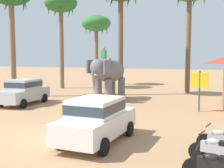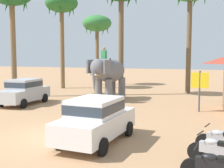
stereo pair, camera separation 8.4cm
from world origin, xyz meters
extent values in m
plane|color=tan|center=(0.00, 0.00, 0.00)|extent=(120.00, 120.00, 0.00)
cube|color=white|center=(1.88, -0.15, 0.68)|extent=(1.87, 4.17, 0.76)
cube|color=white|center=(1.87, -0.25, 1.38)|extent=(1.65, 2.16, 0.64)
cube|color=#2D3842|center=(1.87, -0.25, 1.38)|extent=(1.67, 2.19, 0.35)
cylinder|color=black|center=(1.08, 1.16, 0.30)|extent=(0.21, 0.61, 0.60)
cylinder|color=black|center=(2.78, 1.09, 0.30)|extent=(0.21, 0.61, 0.60)
cylinder|color=black|center=(0.97, -1.38, 0.30)|extent=(0.21, 0.61, 0.60)
cylinder|color=black|center=(2.67, -1.45, 0.30)|extent=(0.21, 0.61, 0.60)
cube|color=#B7BABF|center=(-6.14, 5.96, 0.68)|extent=(1.91, 4.18, 0.76)
cube|color=#B7BABF|center=(-6.14, 6.06, 1.38)|extent=(1.67, 2.18, 0.64)
cube|color=#2D3842|center=(-6.14, 6.06, 1.38)|extent=(1.69, 2.20, 0.35)
cylinder|color=black|center=(-5.22, 4.74, 0.30)|extent=(0.21, 0.61, 0.60)
cylinder|color=black|center=(-6.92, 4.65, 0.30)|extent=(0.21, 0.61, 0.60)
cylinder|color=black|center=(-5.35, 7.28, 0.30)|extent=(0.21, 0.61, 0.60)
cylinder|color=black|center=(-7.05, 7.19, 0.30)|extent=(0.21, 0.61, 0.60)
ellipsoid|color=slate|center=(-1.46, 10.11, 2.15)|extent=(2.20, 3.36, 1.70)
cylinder|color=slate|center=(-1.23, 9.11, 0.80)|extent=(0.52, 0.52, 1.60)
cylinder|color=slate|center=(-2.09, 9.29, 0.80)|extent=(0.52, 0.52, 1.60)
cylinder|color=slate|center=(-0.84, 10.93, 0.80)|extent=(0.52, 0.52, 1.60)
cylinder|color=slate|center=(-1.70, 11.11, 0.80)|extent=(0.52, 0.52, 1.60)
ellipsoid|color=slate|center=(-1.80, 8.51, 2.45)|extent=(1.28, 1.20, 1.20)
cube|color=slate|center=(-1.07, 8.46, 2.50)|extent=(0.28, 0.81, 0.96)
cube|color=slate|center=(-2.48, 8.76, 2.50)|extent=(0.28, 0.81, 0.96)
cone|color=slate|center=(-1.89, 8.07, 1.45)|extent=(0.43, 0.43, 1.60)
cone|color=beige|center=(-1.63, 8.07, 1.95)|extent=(0.23, 0.58, 0.21)
cone|color=beige|center=(-2.14, 8.18, 1.95)|extent=(0.23, 0.58, 0.21)
cube|color=#338C4C|center=(-1.64, 9.27, 3.35)|extent=(0.38, 0.30, 0.60)
sphere|color=#A87A56|center=(-1.64, 9.27, 3.77)|extent=(0.22, 0.22, 0.22)
cylinder|color=#333338|center=(-1.13, 9.17, 2.80)|extent=(0.12, 0.12, 0.55)
cylinder|color=#333338|center=(-2.15, 9.38, 2.80)|extent=(0.12, 0.12, 0.55)
cube|color=black|center=(6.20, -2.45, 0.52)|extent=(1.03, 0.28, 0.32)
ellipsoid|color=black|center=(6.05, -2.44, 0.70)|extent=(0.46, 0.27, 0.20)
cylinder|color=black|center=(5.69, -2.41, 0.92)|extent=(0.08, 0.55, 0.04)
cylinder|color=black|center=(5.62, -0.90, 0.30)|extent=(0.61, 0.25, 0.60)
cube|color=#ADADB2|center=(6.20, -1.05, 0.52)|extent=(1.04, 0.45, 0.32)
ellipsoid|color=#ADADB2|center=(6.05, -1.01, 0.70)|extent=(0.49, 0.34, 0.20)
cylinder|color=black|center=(5.71, -0.92, 0.92)|extent=(0.18, 0.54, 0.04)
cylinder|color=black|center=(5.78, 0.22, 0.30)|extent=(0.61, 0.23, 0.60)
cube|color=#ADADB2|center=(6.36, 0.09, 0.52)|extent=(1.04, 0.43, 0.32)
ellipsoid|color=#ADADB2|center=(6.21, 0.12, 0.70)|extent=(0.48, 0.33, 0.20)
cylinder|color=black|center=(5.86, 0.20, 0.92)|extent=(0.16, 0.54, 0.04)
cylinder|color=brown|center=(-9.14, 8.77, 3.92)|extent=(0.41, 0.41, 7.84)
cone|color=#1E5B28|center=(-8.77, 9.91, 7.54)|extent=(0.91, 0.57, 1.67)
cone|color=#1E5B28|center=(-10.11, 9.47, 7.54)|extent=(0.73, 0.83, 1.69)
cylinder|color=brown|center=(-1.55, 12.75, 4.18)|extent=(0.42, 0.42, 8.37)
cylinder|color=brown|center=(-6.77, 19.81, 3.31)|extent=(0.40, 0.40, 6.61)
ellipsoid|color=#337A38|center=(-6.77, 19.81, 6.81)|extent=(3.20, 3.20, 1.80)
cone|color=#337A38|center=(-5.57, 19.81, 6.31)|extent=(0.40, 0.92, 1.64)
cone|color=#337A38|center=(-6.40, 20.95, 6.31)|extent=(0.91, 0.57, 1.67)
cone|color=#337A38|center=(-7.74, 20.52, 6.31)|extent=(0.73, 0.83, 1.69)
cone|color=#337A38|center=(-7.74, 19.11, 6.31)|extent=(0.73, 0.83, 1.69)
cone|color=#337A38|center=(-6.40, 18.67, 6.31)|extent=(0.91, 0.57, 1.67)
cylinder|color=brown|center=(3.54, 15.98, 4.29)|extent=(0.42, 0.42, 8.58)
cylinder|color=brown|center=(-8.63, 15.42, 4.09)|extent=(0.42, 0.42, 8.19)
ellipsoid|color=#286B2D|center=(-8.63, 15.42, 8.39)|extent=(3.20, 3.20, 1.80)
cone|color=#286B2D|center=(-7.43, 15.42, 7.89)|extent=(0.40, 0.92, 1.64)
cone|color=#286B2D|center=(-8.26, 16.56, 7.89)|extent=(0.91, 0.57, 1.67)
cone|color=#286B2D|center=(-9.60, 16.13, 7.89)|extent=(0.73, 0.83, 1.69)
cone|color=#286B2D|center=(-9.60, 14.72, 7.89)|extent=(0.73, 0.83, 1.69)
cone|color=#286B2D|center=(-8.26, 14.28, 7.89)|extent=(0.91, 0.57, 1.67)
cylinder|color=#4C4C51|center=(5.09, 7.48, 1.20)|extent=(0.10, 0.10, 2.40)
cube|color=yellow|center=(5.09, 7.48, 1.85)|extent=(1.00, 0.08, 0.90)
camera|label=1|loc=(6.16, -10.08, 3.29)|focal=46.65mm
camera|label=2|loc=(6.24, -10.05, 3.29)|focal=46.65mm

